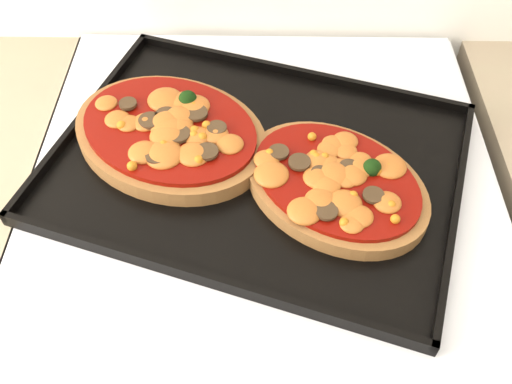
# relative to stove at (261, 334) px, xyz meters

# --- Properties ---
(stove) EXTENTS (0.60, 0.60, 0.91)m
(stove) POSITION_rel_stove_xyz_m (0.00, 0.00, 0.00)
(stove) COLOR silver
(stove) RESTS_ON floor
(baking_tray) EXTENTS (0.59, 0.51, 0.02)m
(baking_tray) POSITION_rel_stove_xyz_m (-0.01, 0.01, 0.47)
(baking_tray) COLOR black
(baking_tray) RESTS_ON stove
(pizza_left) EXTENTS (0.32, 0.30, 0.04)m
(pizza_left) POSITION_rel_stove_xyz_m (-0.12, 0.05, 0.48)
(pizza_left) COLOR #9E6836
(pizza_left) RESTS_ON baking_tray
(pizza_right) EXTENTS (0.29, 0.28, 0.03)m
(pizza_right) POSITION_rel_stove_xyz_m (0.09, -0.03, 0.48)
(pizza_right) COLOR #9E6836
(pizza_right) RESTS_ON baking_tray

